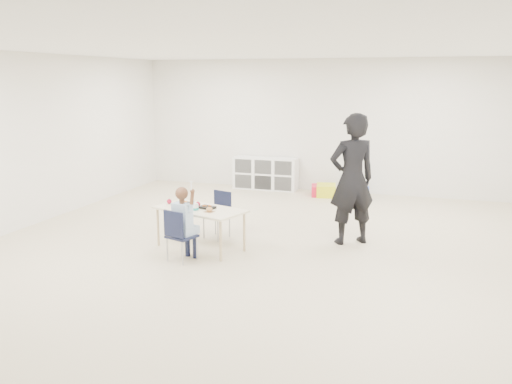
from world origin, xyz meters
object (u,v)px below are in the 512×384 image
(chair_near, at_px, (182,235))
(cubby_shelf, at_px, (265,173))
(adult, at_px, (352,179))
(table, at_px, (200,228))
(child, at_px, (181,220))

(chair_near, distance_m, cubby_shelf, 4.93)
(chair_near, relative_size, cubby_shelf, 0.51)
(adult, bearing_deg, chair_near, 2.83)
(cubby_shelf, bearing_deg, table, -85.04)
(table, bearing_deg, cubby_shelf, 112.32)
(table, height_order, adult, adult)
(cubby_shelf, bearing_deg, child, -85.82)
(child, relative_size, adult, 0.58)
(chair_near, relative_size, adult, 0.37)
(chair_near, xyz_separation_m, cubby_shelf, (-0.36, 4.92, -0.00))
(chair_near, bearing_deg, table, 105.48)
(adult, bearing_deg, cubby_shelf, -89.26)
(child, xyz_separation_m, adult, (2.01, 1.50, 0.40))
(table, xyz_separation_m, cubby_shelf, (-0.38, 4.36, 0.05))
(child, xyz_separation_m, cubby_shelf, (-0.36, 4.92, -0.21))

